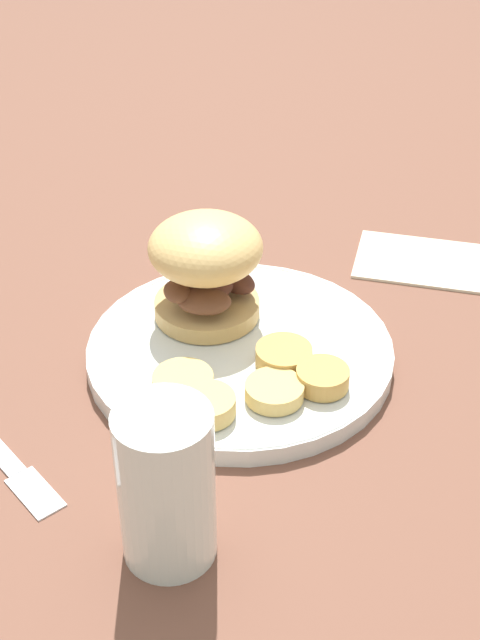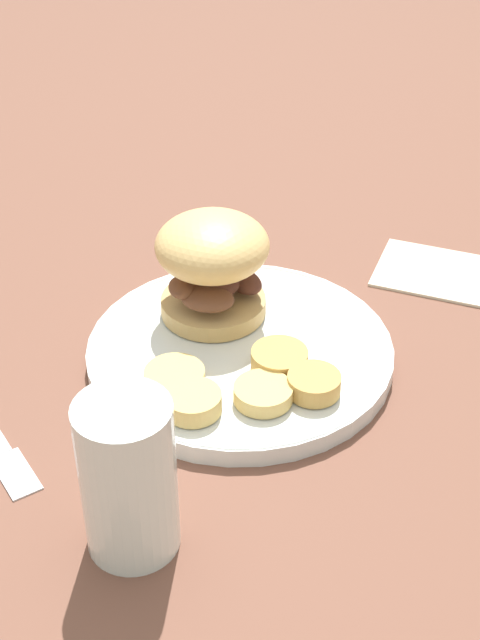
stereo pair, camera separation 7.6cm
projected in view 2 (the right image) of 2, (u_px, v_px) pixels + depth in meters
ground_plane at (240, 360)px, 0.79m from camera, size 4.00×4.00×0.00m
dinner_plate at (240, 351)px, 0.78m from camera, size 0.27×0.27×0.02m
sandwich at (212, 263)px, 0.79m from camera, size 0.10×0.11×0.10m
potato_round_0 at (263, 393)px, 0.71m from camera, size 0.05×0.05×0.01m
potato_round_1 at (175, 377)px, 0.73m from camera, size 0.05×0.05×0.01m
potato_round_2 at (279, 359)px, 0.75m from camera, size 0.05×0.05×0.02m
potato_round_3 at (314, 384)px, 0.72m from camera, size 0.04×0.04×0.02m
potato_round_4 at (193, 402)px, 0.70m from camera, size 0.05×0.05×0.02m
drinking_glass at (128, 478)px, 0.59m from camera, size 0.06×0.06×0.12m
napkin at (450, 274)px, 0.90m from camera, size 0.17×0.13×0.01m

